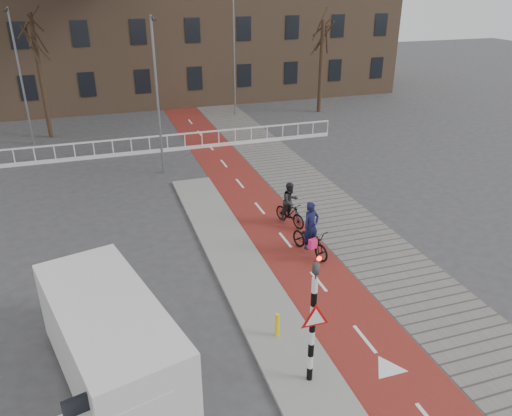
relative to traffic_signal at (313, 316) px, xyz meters
name	(u,v)px	position (x,y,z in m)	size (l,w,h in m)	color
ground	(300,328)	(0.60, 2.02, -1.99)	(120.00, 120.00, 0.00)	#38383A
bike_lane	(246,191)	(2.10, 12.02, -1.98)	(2.50, 60.00, 0.01)	maroon
sidewalk	(302,184)	(4.90, 12.02, -1.98)	(3.00, 60.00, 0.01)	slate
curb_island	(237,261)	(-0.10, 6.02, -1.93)	(1.80, 16.00, 0.12)	gray
traffic_signal	(313,316)	(0.00, 0.00, 0.00)	(0.80, 0.80, 3.68)	black
bollard	(277,325)	(-0.18, 1.79, -1.52)	(0.12, 0.12, 0.70)	yellow
cyclist_near	(310,237)	(2.56, 5.78, -1.31)	(1.15, 2.02, 1.99)	black
cyclist_far	(290,208)	(2.73, 8.17, -1.24)	(1.01, 1.71, 1.79)	black
van	(111,342)	(-4.47, 1.56, -0.79)	(3.39, 5.68, 2.28)	silver
railing	(94,153)	(-4.40, 19.02, -1.68)	(28.00, 0.10, 0.99)	silver
tree_mid	(41,78)	(-6.85, 24.16, 1.65)	(0.26, 0.26, 7.28)	black
tree_right	(321,67)	(11.73, 24.91, 1.21)	(0.28, 0.28, 6.40)	black
streetlight_near	(158,99)	(-1.17, 15.62, 1.77)	(0.12, 0.12, 7.52)	slate
streetlight_left	(21,79)	(-7.79, 22.92, 1.82)	(0.12, 0.12, 7.62)	slate
streetlight_right	(234,51)	(5.61, 26.00, 2.48)	(0.12, 0.12, 8.94)	slate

